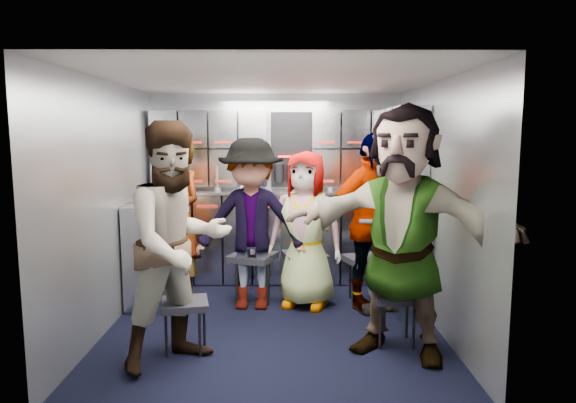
{
  "coord_description": "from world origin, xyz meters",
  "views": [
    {
      "loc": [
        0.1,
        -4.33,
        1.65
      ],
      "look_at": [
        0.13,
        0.35,
        1.03
      ],
      "focal_mm": 32.0,
      "sensor_mm": 36.0,
      "label": 1
    }
  ],
  "objects_px": {
    "jump_seat_near_left": "(185,307)",
    "attendant_arc_a": "(178,245)",
    "jump_seat_mid_left": "(253,259)",
    "jump_seat_center": "(305,258)",
    "attendant_standing": "(179,221)",
    "jump_seat_mid_right": "(367,262)",
    "attendant_arc_e": "(402,231)",
    "attendant_arc_b": "(251,224)",
    "jump_seat_near_right": "(395,299)",
    "attendant_arc_c": "(306,229)",
    "attendant_arc_d": "(371,222)"
  },
  "relations": [
    {
      "from": "jump_seat_near_left",
      "to": "attendant_arc_a",
      "type": "height_order",
      "value": "attendant_arc_a"
    },
    {
      "from": "jump_seat_mid_left",
      "to": "jump_seat_center",
      "type": "relative_size",
      "value": 1.07
    },
    {
      "from": "attendant_standing",
      "to": "jump_seat_center",
      "type": "bearing_deg",
      "value": 50.37
    },
    {
      "from": "jump_seat_mid_right",
      "to": "attendant_arc_e",
      "type": "distance_m",
      "value": 1.3
    },
    {
      "from": "jump_seat_near_left",
      "to": "attendant_arc_e",
      "type": "distance_m",
      "value": 1.72
    },
    {
      "from": "attendant_standing",
      "to": "attendant_arc_b",
      "type": "height_order",
      "value": "attendant_standing"
    },
    {
      "from": "jump_seat_near_right",
      "to": "attendant_arc_b",
      "type": "xyz_separation_m",
      "value": [
        -1.18,
        0.87,
        0.44
      ]
    },
    {
      "from": "jump_seat_mid_right",
      "to": "attendant_arc_e",
      "type": "height_order",
      "value": "attendant_arc_e"
    },
    {
      "from": "attendant_arc_b",
      "to": "attendant_arc_c",
      "type": "distance_m",
      "value": 0.52
    },
    {
      "from": "jump_seat_near_right",
      "to": "attendant_standing",
      "type": "xyz_separation_m",
      "value": [
        -1.89,
        1.02,
        0.45
      ]
    },
    {
      "from": "jump_seat_near_left",
      "to": "attendant_standing",
      "type": "relative_size",
      "value": 0.24
    },
    {
      "from": "jump_seat_center",
      "to": "jump_seat_near_right",
      "type": "bearing_deg",
      "value": -58.91
    },
    {
      "from": "jump_seat_center",
      "to": "jump_seat_near_right",
      "type": "height_order",
      "value": "jump_seat_center"
    },
    {
      "from": "attendant_arc_a",
      "to": "attendant_arc_c",
      "type": "relative_size",
      "value": 1.17
    },
    {
      "from": "attendant_arc_a",
      "to": "attendant_arc_d",
      "type": "distance_m",
      "value": 1.93
    },
    {
      "from": "jump_seat_near_right",
      "to": "attendant_arc_c",
      "type": "xyz_separation_m",
      "value": [
        -0.66,
        0.92,
        0.38
      ]
    },
    {
      "from": "attendant_arc_b",
      "to": "attendant_arc_d",
      "type": "bearing_deg",
      "value": 0.92
    },
    {
      "from": "attendant_arc_b",
      "to": "jump_seat_center",
      "type": "bearing_deg",
      "value": 27.35
    },
    {
      "from": "jump_seat_mid_right",
      "to": "attendant_arc_e",
      "type": "xyz_separation_m",
      "value": [
        0.06,
        -1.18,
        0.53
      ]
    },
    {
      "from": "jump_seat_near_left",
      "to": "jump_seat_mid_right",
      "type": "distance_m",
      "value": 1.93
    },
    {
      "from": "attendant_arc_e",
      "to": "attendant_arc_d",
      "type": "bearing_deg",
      "value": 121.93
    },
    {
      "from": "jump_seat_near_right",
      "to": "attendant_arc_a",
      "type": "height_order",
      "value": "attendant_arc_a"
    },
    {
      "from": "jump_seat_mid_right",
      "to": "attendant_standing",
      "type": "distance_m",
      "value": 1.88
    },
    {
      "from": "attendant_arc_c",
      "to": "attendant_arc_d",
      "type": "height_order",
      "value": "attendant_arc_d"
    },
    {
      "from": "jump_seat_mid_left",
      "to": "attendant_arc_b",
      "type": "distance_m",
      "value": 0.42
    },
    {
      "from": "attendant_arc_d",
      "to": "jump_seat_near_left",
      "type": "bearing_deg",
      "value": -174.51
    },
    {
      "from": "attendant_arc_e",
      "to": "jump_seat_near_left",
      "type": "bearing_deg",
      "value": -152.98
    },
    {
      "from": "jump_seat_mid_left",
      "to": "attendant_arc_a",
      "type": "bearing_deg",
      "value": -107.86
    },
    {
      "from": "jump_seat_mid_left",
      "to": "jump_seat_mid_right",
      "type": "height_order",
      "value": "jump_seat_mid_left"
    },
    {
      "from": "attendant_standing",
      "to": "jump_seat_near_left",
      "type": "bearing_deg",
      "value": -30.22
    },
    {
      "from": "jump_seat_near_left",
      "to": "jump_seat_near_right",
      "type": "relative_size",
      "value": 0.96
    },
    {
      "from": "jump_seat_center",
      "to": "attendant_arc_b",
      "type": "bearing_deg",
      "value": -155.82
    },
    {
      "from": "jump_seat_mid_right",
      "to": "attendant_arc_b",
      "type": "bearing_deg",
      "value": -173.07
    },
    {
      "from": "jump_seat_near_right",
      "to": "attendant_arc_d",
      "type": "bearing_deg",
      "value": 94.13
    },
    {
      "from": "attendant_arc_b",
      "to": "attendant_arc_c",
      "type": "xyz_separation_m",
      "value": [
        0.52,
        0.05,
        -0.06
      ]
    },
    {
      "from": "jump_seat_near_right",
      "to": "attendant_arc_c",
      "type": "relative_size",
      "value": 0.28
    },
    {
      "from": "jump_seat_near_right",
      "to": "attendant_arc_a",
      "type": "xyz_separation_m",
      "value": [
        -1.62,
        -0.32,
        0.5
      ]
    },
    {
      "from": "jump_seat_mid_right",
      "to": "jump_seat_near_left",
      "type": "bearing_deg",
      "value": -143.81
    },
    {
      "from": "attendant_standing",
      "to": "attendant_arc_d",
      "type": "relative_size",
      "value": 0.98
    },
    {
      "from": "jump_seat_mid_left",
      "to": "attendant_standing",
      "type": "bearing_deg",
      "value": -177.7
    },
    {
      "from": "attendant_arc_e",
      "to": "attendant_arc_c",
      "type": "bearing_deg",
      "value": 149.63
    },
    {
      "from": "jump_seat_mid_left",
      "to": "attendant_arc_b",
      "type": "bearing_deg",
      "value": -90.0
    },
    {
      "from": "jump_seat_mid_right",
      "to": "attendant_arc_d",
      "type": "xyz_separation_m",
      "value": [
        0.0,
        -0.18,
        0.43
      ]
    },
    {
      "from": "jump_seat_mid_left",
      "to": "attendant_arc_d",
      "type": "distance_m",
      "value": 1.21
    },
    {
      "from": "jump_seat_center",
      "to": "attendant_standing",
      "type": "xyz_separation_m",
      "value": [
        -1.23,
        -0.08,
        0.4
      ]
    },
    {
      "from": "attendant_arc_b",
      "to": "attendant_arc_d",
      "type": "xyz_separation_m",
      "value": [
        1.12,
        -0.04,
        0.03
      ]
    },
    {
      "from": "attendant_arc_c",
      "to": "attendant_arc_e",
      "type": "relative_size",
      "value": 0.79
    },
    {
      "from": "jump_seat_mid_right",
      "to": "attendant_arc_c",
      "type": "distance_m",
      "value": 0.7
    },
    {
      "from": "jump_seat_mid_left",
      "to": "jump_seat_mid_right",
      "type": "relative_size",
      "value": 1.05
    },
    {
      "from": "jump_seat_mid_left",
      "to": "attendant_arc_b",
      "type": "xyz_separation_m",
      "value": [
        0.0,
        -0.18,
        0.38
      ]
    }
  ]
}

